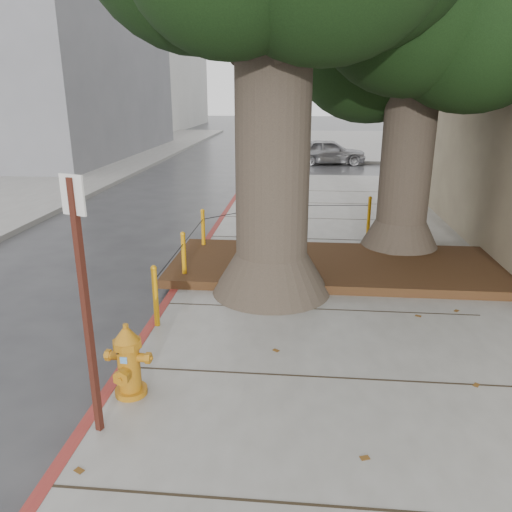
{
  "coord_description": "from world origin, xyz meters",
  "views": [
    {
      "loc": [
        0.19,
        -5.35,
        3.46
      ],
      "look_at": [
        -0.48,
        1.74,
        1.1
      ],
      "focal_mm": 35.0,
      "sensor_mm": 36.0,
      "label": 1
    }
  ],
  "objects_px": {
    "fire_hydrant": "(128,361)",
    "car_dark": "(59,152)",
    "signpost": "(84,296)",
    "car_silver": "(329,152)"
  },
  "relations": [
    {
      "from": "fire_hydrant",
      "to": "signpost",
      "type": "distance_m",
      "value": 1.24
    },
    {
      "from": "car_silver",
      "to": "signpost",
      "type": "bearing_deg",
      "value": 166.03
    },
    {
      "from": "car_dark",
      "to": "car_silver",
      "type": "bearing_deg",
      "value": 9.58
    },
    {
      "from": "fire_hydrant",
      "to": "signpost",
      "type": "height_order",
      "value": "signpost"
    },
    {
      "from": "signpost",
      "to": "car_silver",
      "type": "relative_size",
      "value": 0.73
    },
    {
      "from": "car_silver",
      "to": "car_dark",
      "type": "bearing_deg",
      "value": 92.95
    },
    {
      "from": "car_silver",
      "to": "car_dark",
      "type": "distance_m",
      "value": 13.09
    },
    {
      "from": "signpost",
      "to": "car_dark",
      "type": "distance_m",
      "value": 21.56
    },
    {
      "from": "fire_hydrant",
      "to": "car_dark",
      "type": "xyz_separation_m",
      "value": [
        -9.83,
        18.58,
        0.1
      ]
    },
    {
      "from": "signpost",
      "to": "car_silver",
      "type": "height_order",
      "value": "signpost"
    }
  ]
}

